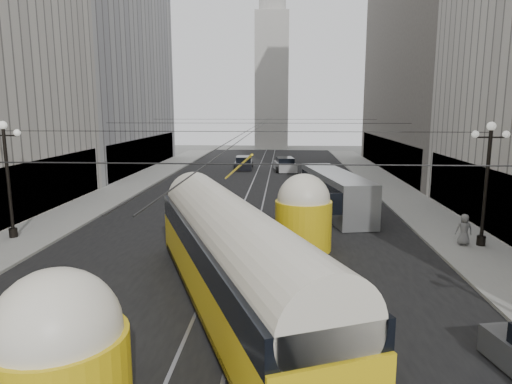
# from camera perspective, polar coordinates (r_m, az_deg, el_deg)

# --- Properties ---
(road) EXTENTS (20.00, 85.00, 0.02)m
(road) POSITION_cam_1_polar(r_m,az_deg,el_deg) (38.76, 0.03, -0.27)
(road) COLOR black
(road) RESTS_ON ground
(sidewalk_left) EXTENTS (4.00, 72.00, 0.15)m
(sidewalk_left) POSITION_cam_1_polar(r_m,az_deg,el_deg) (44.49, -15.31, 0.83)
(sidewalk_left) COLOR gray
(sidewalk_left) RESTS_ON ground
(sidewalk_right) EXTENTS (4.00, 72.00, 0.15)m
(sidewalk_right) POSITION_cam_1_polar(r_m,az_deg,el_deg) (43.23, 16.41, 0.51)
(sidewalk_right) COLOR gray
(sidewalk_right) RESTS_ON ground
(rail_left) EXTENTS (0.12, 85.00, 0.04)m
(rail_left) POSITION_cam_1_polar(r_m,az_deg,el_deg) (38.81, -1.07, -0.26)
(rail_left) COLOR gray
(rail_left) RESTS_ON ground
(rail_right) EXTENTS (0.12, 85.00, 0.04)m
(rail_right) POSITION_cam_1_polar(r_m,az_deg,el_deg) (38.72, 1.14, -0.29)
(rail_right) COLOR gray
(rail_right) RESTS_ON ground
(building_left_far) EXTENTS (12.60, 28.60, 28.60)m
(building_left_far) POSITION_cam_1_polar(r_m,az_deg,el_deg) (58.43, -19.85, 16.80)
(building_left_far) COLOR #999999
(building_left_far) RESTS_ON ground
(building_right_far) EXTENTS (12.60, 32.60, 32.60)m
(building_right_far) POSITION_cam_1_polar(r_m,az_deg,el_deg) (57.12, 22.77, 18.81)
(building_right_far) COLOR #514C47
(building_right_far) RESTS_ON ground
(distant_tower) EXTENTS (6.00, 6.00, 31.36)m
(distant_tower) POSITION_cam_1_polar(r_m,az_deg,el_deg) (85.92, 2.02, 15.57)
(distant_tower) COLOR #B2AFA8
(distant_tower) RESTS_ON ground
(lamppost_left_mid) EXTENTS (1.86, 0.44, 6.37)m
(lamppost_left_mid) POSITION_cam_1_polar(r_m,az_deg,el_deg) (28.06, -28.64, 2.12)
(lamppost_left_mid) COLOR black
(lamppost_left_mid) RESTS_ON sidewalk_left
(lamppost_right_mid) EXTENTS (1.86, 0.44, 6.37)m
(lamppost_right_mid) POSITION_cam_1_polar(r_m,az_deg,el_deg) (25.91, 26.89, 1.68)
(lamppost_right_mid) COLOR black
(lamppost_right_mid) RESTS_ON sidewalk_right
(catenary) EXTENTS (25.00, 72.00, 0.23)m
(catenary) POSITION_cam_1_polar(r_m,az_deg,el_deg) (37.11, 0.12, 8.40)
(catenary) COLOR black
(catenary) RESTS_ON ground
(streetcar) EXTENTS (8.56, 17.14, 4.00)m
(streetcar) POSITION_cam_1_polar(r_m,az_deg,el_deg) (16.54, -2.96, -7.96)
(streetcar) COLOR yellow
(streetcar) RESTS_ON ground
(city_bus) EXTENTS (4.25, 11.32, 2.80)m
(city_bus) POSITION_cam_1_polar(r_m,az_deg,el_deg) (32.19, 9.82, 0.15)
(city_bus) COLOR #9A9D9F
(city_bus) RESTS_ON ground
(sedan_white_far) EXTENTS (2.78, 5.27, 1.59)m
(sedan_white_far) POSITION_cam_1_polar(r_m,az_deg,el_deg) (53.34, 3.64, 3.41)
(sedan_white_far) COLOR silver
(sedan_white_far) RESTS_ON ground
(sedan_dark_far) EXTENTS (2.24, 4.93, 1.53)m
(sedan_dark_far) POSITION_cam_1_polar(r_m,az_deg,el_deg) (55.03, -1.55, 3.61)
(sedan_dark_far) COLOR black
(sedan_dark_far) RESTS_ON ground
(pedestrian_sidewalk_right) EXTENTS (0.86, 0.59, 1.65)m
(pedestrian_sidewalk_right) POSITION_cam_1_polar(r_m,az_deg,el_deg) (26.08, 24.57, -4.30)
(pedestrian_sidewalk_right) COLOR slate
(pedestrian_sidewalk_right) RESTS_ON sidewalk_right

